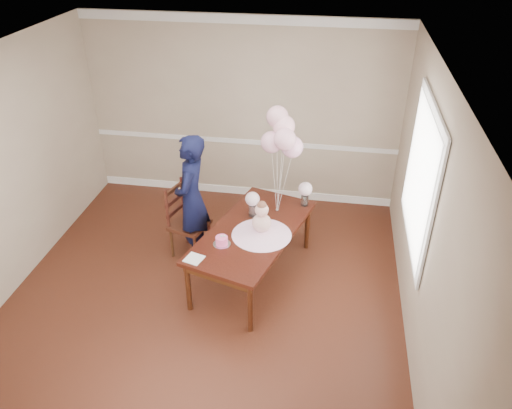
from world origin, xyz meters
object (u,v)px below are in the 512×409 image
(dining_chair_seat, at_px, (190,225))
(woman, at_px, (192,199))
(dining_table_top, at_px, (253,231))
(birthday_cake, at_px, (222,240))

(dining_chair_seat, xyz_separation_m, woman, (0.06, -0.01, 0.40))
(dining_table_top, height_order, woman, woman)
(dining_table_top, height_order, birthday_cake, birthday_cake)
(dining_table_top, xyz_separation_m, woman, (-0.81, 0.32, 0.17))
(birthday_cake, bearing_deg, woman, 128.35)
(woman, bearing_deg, dining_chair_seat, -101.37)
(dining_table_top, xyz_separation_m, birthday_cake, (-0.29, -0.34, 0.08))
(dining_chair_seat, bearing_deg, dining_table_top, -4.37)
(birthday_cake, height_order, woman, woman)
(birthday_cake, height_order, dining_chair_seat, birthday_cake)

